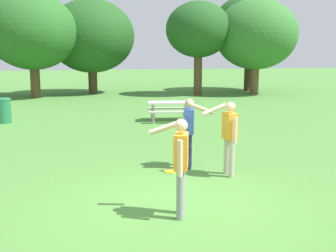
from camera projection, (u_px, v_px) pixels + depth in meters
ground_plane at (174, 202)px, 7.40m from camera, size 120.00×120.00×0.00m
person_thrower at (180, 160)px, 6.60m from camera, size 0.63×0.76×1.64m
person_catcher at (190, 128)px, 9.49m from camera, size 0.63×0.76×1.64m
person_bystander at (229, 133)px, 8.86m from camera, size 0.69×0.61×1.64m
frisbee at (170, 171)px, 9.30m from camera, size 0.30×0.30×0.03m
picnic_table_near at (169, 107)px, 16.18m from camera, size 1.87×1.63×0.77m
trash_can_beside_table at (3, 111)px, 15.72m from camera, size 0.59×0.59×0.96m
tree_broad_center at (32, 32)px, 24.08m from camera, size 5.28×5.28×6.17m
tree_far_right at (91, 36)px, 26.72m from camera, size 5.64×5.64×6.17m
tree_slender_mid at (198, 30)px, 25.62m from camera, size 4.13×4.13×5.90m
tree_back_left at (256, 35)px, 26.18m from camera, size 5.29×5.29×6.11m
tree_back_right at (250, 27)px, 28.46m from camera, size 5.28×5.28×6.71m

